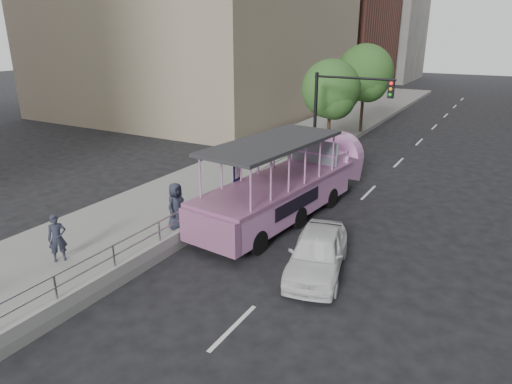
{
  "coord_description": "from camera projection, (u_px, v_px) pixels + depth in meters",
  "views": [
    {
      "loc": [
        6.42,
        -10.33,
        7.23
      ],
      "look_at": [
        -1.03,
        2.78,
        1.89
      ],
      "focal_mm": 32.0,
      "sensor_mm": 36.0,
      "label": 1
    }
  ],
  "objects": [
    {
      "name": "pedestrian_far",
      "position": [
        176.0,
        206.0,
        16.67
      ],
      "size": [
        0.57,
        0.87,
        1.77
      ],
      "primitive_type": "imported",
      "rotation": [
        0.0,
        0.0,
        1.56
      ],
      "color": "#262937",
      "rests_on": "sidewalk"
    },
    {
      "name": "traffic_signal",
      "position": [
        337.0,
        107.0,
        23.74
      ],
      "size": [
        4.2,
        0.32,
        5.2
      ],
      "color": "black",
      "rests_on": "ground"
    },
    {
      "name": "kerb_wall",
      "position": [
        196.0,
        225.0,
        16.8
      ],
      "size": [
        0.24,
        30.0,
        0.36
      ],
      "primitive_type": "cube",
      "color": "#9C9B97",
      "rests_on": "sidewalk"
    },
    {
      "name": "ground",
      "position": [
        240.0,
        283.0,
        13.87
      ],
      "size": [
        160.0,
        160.0,
        0.0
      ],
      "primitive_type": "plane",
      "color": "black"
    },
    {
      "name": "street_tree_far",
      "position": [
        366.0,
        75.0,
        31.85
      ],
      "size": [
        3.97,
        3.97,
        6.45
      ],
      "color": "#3C261B",
      "rests_on": "ground"
    },
    {
      "name": "street_tree_near",
      "position": [
        332.0,
        91.0,
        27.19
      ],
      "size": [
        3.52,
        3.52,
        5.72
      ],
      "color": "#3C261B",
      "rests_on": "ground"
    },
    {
      "name": "duck_boat",
      "position": [
        290.0,
        185.0,
        18.8
      ],
      "size": [
        3.48,
        10.25,
        3.34
      ],
      "color": "black",
      "rests_on": "ground"
    },
    {
      "name": "guardrail",
      "position": [
        196.0,
        208.0,
        16.58
      ],
      "size": [
        0.07,
        22.0,
        0.71
      ],
      "color": "#B8B9BD",
      "rests_on": "kerb_wall"
    },
    {
      "name": "parking_sign",
      "position": [
        237.0,
        184.0,
        17.9
      ],
      "size": [
        0.08,
        0.55,
        2.45
      ],
      "color": "black",
      "rests_on": "ground"
    },
    {
      "name": "sidewalk",
      "position": [
        246.0,
        169.0,
        24.7
      ],
      "size": [
        5.5,
        80.0,
        0.3
      ],
      "primitive_type": "cube",
      "color": "gray",
      "rests_on": "ground"
    },
    {
      "name": "pedestrian_near",
      "position": [
        57.0,
        238.0,
        14.33
      ],
      "size": [
        0.64,
        0.68,
        1.56
      ],
      "primitive_type": "imported",
      "rotation": [
        0.0,
        0.0,
        0.94
      ],
      "color": "#262937",
      "rests_on": "sidewalk"
    },
    {
      "name": "car",
      "position": [
        317.0,
        252.0,
        14.25
      ],
      "size": [
        2.53,
        4.34,
        1.39
      ],
      "primitive_type": "imported",
      "rotation": [
        0.0,
        0.0,
        0.23
      ],
      "color": "white",
      "rests_on": "ground"
    },
    {
      "name": "midrise_stone_b",
      "position": [
        367.0,
        12.0,
        70.44
      ],
      "size": [
        16.0,
        14.0,
        20.0
      ],
      "primitive_type": "cube",
      "color": "gray",
      "rests_on": "ground"
    }
  ]
}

